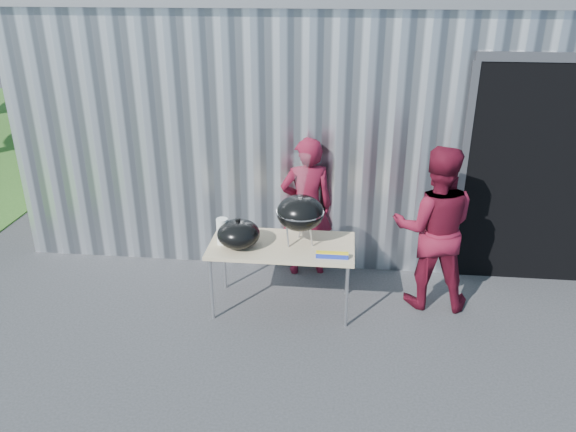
# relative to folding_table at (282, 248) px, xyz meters

# --- Properties ---
(ground) EXTENTS (80.00, 80.00, 0.00)m
(ground) POSITION_rel_folding_table_xyz_m (-0.14, -0.77, -0.71)
(ground) COLOR #2F2F32
(building) EXTENTS (8.20, 6.20, 3.10)m
(building) POSITION_rel_folding_table_xyz_m (0.78, 3.82, 0.83)
(building) COLOR silver
(building) RESTS_ON ground
(folding_table) EXTENTS (1.50, 0.75, 0.75)m
(folding_table) POSITION_rel_folding_table_xyz_m (0.00, 0.00, 0.00)
(folding_table) COLOR tan
(folding_table) RESTS_ON ground
(kettle_grill) EXTENTS (0.49, 0.49, 0.95)m
(kettle_grill) POSITION_rel_folding_table_xyz_m (0.18, 0.04, 0.45)
(kettle_grill) COLOR black
(kettle_grill) RESTS_ON folding_table
(grill_lid) EXTENTS (0.44, 0.44, 0.32)m
(grill_lid) POSITION_rel_folding_table_xyz_m (-0.43, -0.10, 0.18)
(grill_lid) COLOR black
(grill_lid) RESTS_ON folding_table
(paper_towels) EXTENTS (0.12, 0.12, 0.28)m
(paper_towels) POSITION_rel_folding_table_xyz_m (-0.61, -0.05, 0.18)
(paper_towels) COLOR white
(paper_towels) RESTS_ON folding_table
(white_tub) EXTENTS (0.20, 0.15, 0.10)m
(white_tub) POSITION_rel_folding_table_xyz_m (-0.55, 0.18, 0.09)
(white_tub) COLOR white
(white_tub) RESTS_ON folding_table
(foil_box) EXTENTS (0.32, 0.05, 0.06)m
(foil_box) POSITION_rel_folding_table_xyz_m (0.53, -0.25, 0.07)
(foil_box) COLOR #192AA2
(foil_box) RESTS_ON folding_table
(person_cook) EXTENTS (0.69, 0.53, 1.68)m
(person_cook) POSITION_rel_folding_table_xyz_m (0.20, 0.80, 0.13)
(person_cook) COLOR maroon
(person_cook) RESTS_ON ground
(person_bystander) EXTENTS (0.90, 0.71, 1.78)m
(person_bystander) POSITION_rel_folding_table_xyz_m (1.57, 0.26, 0.18)
(person_bystander) COLOR maroon
(person_bystander) RESTS_ON ground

